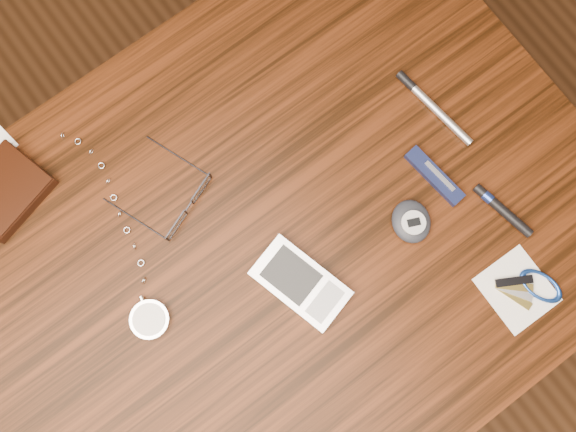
% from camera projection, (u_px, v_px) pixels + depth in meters
% --- Properties ---
extents(ground, '(3.80, 3.80, 0.00)m').
position_uv_depth(ground, '(264.00, 297.00, 1.59)').
color(ground, '#472814').
rests_on(ground, ground).
extents(desk, '(1.00, 0.70, 0.75)m').
position_uv_depth(desk, '(249.00, 271.00, 0.95)').
color(desk, '#391809').
rests_on(desk, ground).
extents(wallet_and_card, '(0.13, 0.15, 0.02)m').
position_uv_depth(wallet_and_card, '(4.00, 190.00, 0.86)').
color(wallet_and_card, black).
rests_on(wallet_and_card, desk).
extents(eyeglasses, '(0.14, 0.14, 0.02)m').
position_uv_depth(eyeglasses, '(185.00, 204.00, 0.86)').
color(eyeglasses, black).
rests_on(eyeglasses, desk).
extents(pocket_watch, '(0.09, 0.31, 0.02)m').
position_uv_depth(pocket_watch, '(148.00, 313.00, 0.84)').
color(pocket_watch, silver).
rests_on(pocket_watch, desk).
extents(pda_phone, '(0.10, 0.14, 0.02)m').
position_uv_depth(pda_phone, '(300.00, 283.00, 0.84)').
color(pda_phone, silver).
rests_on(pda_phone, desk).
extents(pedometer, '(0.07, 0.08, 0.02)m').
position_uv_depth(pedometer, '(411.00, 221.00, 0.85)').
color(pedometer, '#1F2229').
rests_on(pedometer, desk).
extents(notepad_keys, '(0.10, 0.09, 0.01)m').
position_uv_depth(notepad_keys, '(529.00, 288.00, 0.85)').
color(notepad_keys, white).
rests_on(notepad_keys, desk).
extents(pocket_knife, '(0.03, 0.10, 0.01)m').
position_uv_depth(pocket_knife, '(435.00, 176.00, 0.87)').
color(pocket_knife, '#0F1035').
rests_on(pocket_knife, desk).
extents(silver_pen, '(0.03, 0.14, 0.01)m').
position_uv_depth(silver_pen, '(428.00, 102.00, 0.89)').
color(silver_pen, silver).
rests_on(silver_pen, desk).
extents(black_blue_pen, '(0.03, 0.10, 0.01)m').
position_uv_depth(black_blue_pen, '(501.00, 209.00, 0.86)').
color(black_blue_pen, black).
rests_on(black_blue_pen, desk).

